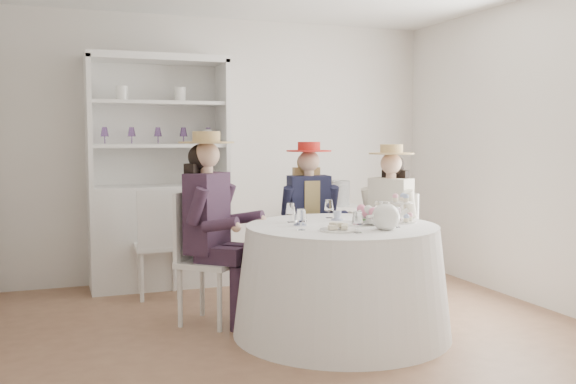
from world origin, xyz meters
name	(u,v)px	position (x,y,z in m)	size (l,w,h in m)	color
ground	(292,327)	(0.00, 0.00, 0.00)	(4.50, 4.50, 0.00)	brown
wall_back	(226,149)	(0.00, 2.00, 1.35)	(4.50, 4.50, 0.00)	silver
wall_front	(443,165)	(0.00, -2.00, 1.35)	(4.50, 4.50, 0.00)	silver
wall_right	(531,151)	(2.25, 0.00, 1.35)	(4.50, 4.50, 0.00)	silver
tea_table	(342,279)	(0.30, -0.26, 0.41)	(1.63, 1.63, 0.82)	white
hutch	(159,205)	(-0.74, 1.77, 0.80)	(1.54, 1.02, 2.26)	silver
side_table	(337,239)	(1.15, 1.69, 0.37)	(0.47, 0.47, 0.74)	silver
hatbox	(337,193)	(1.15, 1.69, 0.87)	(0.27, 0.27, 0.27)	black
guest_left	(210,216)	(-0.57, 0.32, 0.86)	(0.65, 0.64, 1.52)	silver
guest_mid	(309,211)	(0.46, 0.77, 0.81)	(0.53, 0.55, 1.43)	silver
guest_right	(389,214)	(1.08, 0.43, 0.80)	(0.60, 0.56, 1.41)	silver
spare_chair	(159,240)	(-0.83, 1.26, 0.54)	(0.43, 0.43, 1.01)	silver
teacup_a	(300,221)	(-0.01, -0.18, 0.86)	(0.09, 0.09, 0.07)	white
teacup_b	(337,216)	(0.37, -0.01, 0.86)	(0.07, 0.07, 0.06)	white
teacup_c	(360,216)	(0.52, -0.11, 0.86)	(0.09, 0.09, 0.07)	white
flower_bowl	(372,221)	(0.51, -0.33, 0.85)	(0.19, 0.19, 0.05)	white
flower_arrangement	(370,213)	(0.50, -0.32, 0.91)	(0.18, 0.18, 0.07)	pink
table_teapot	(386,217)	(0.49, -0.59, 0.91)	(0.28, 0.20, 0.21)	white
sandwich_plate	(338,229)	(0.14, -0.53, 0.84)	(0.26, 0.26, 0.06)	white
cupcake_stand	(401,212)	(0.78, -0.29, 0.90)	(0.23, 0.23, 0.22)	white
stemware_set	(342,215)	(0.30, -0.26, 0.90)	(0.84, 0.88, 0.15)	white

